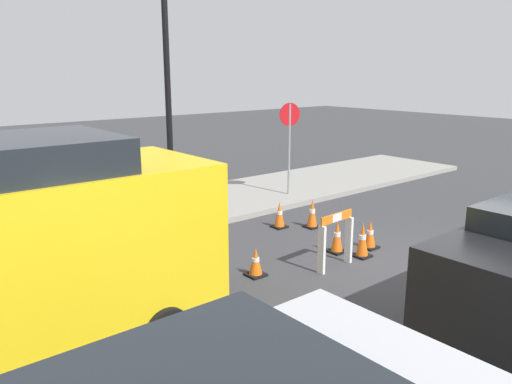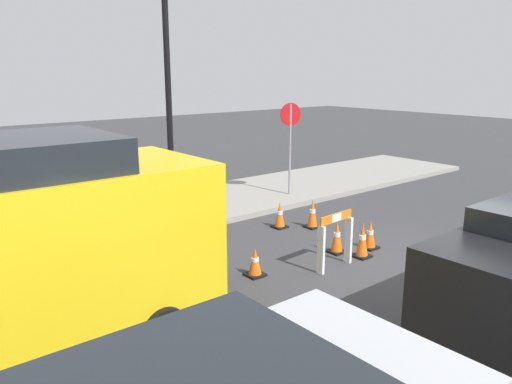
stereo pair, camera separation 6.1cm
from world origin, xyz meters
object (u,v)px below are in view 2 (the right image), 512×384
at_px(person_worker, 209,234).
at_px(person_pedestrian, 35,178).
at_px(stop_sign, 290,134).
at_px(streetlamp_post, 166,42).

relative_size(person_worker, person_pedestrian, 0.99).
distance_m(stop_sign, person_pedestrian, 6.24).
bearing_deg(person_pedestrian, stop_sign, -169.50).
xyz_separation_m(stop_sign, person_worker, (-4.91, -3.46, -0.82)).
xyz_separation_m(stop_sign, person_pedestrian, (-5.92, 1.84, -0.68)).
relative_size(stop_sign, person_worker, 1.41).
bearing_deg(streetlamp_post, person_pedestrian, 143.64).
bearing_deg(stop_sign, person_worker, 48.35).
distance_m(person_worker, person_pedestrian, 5.39).
height_order(person_worker, person_pedestrian, person_pedestrian).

